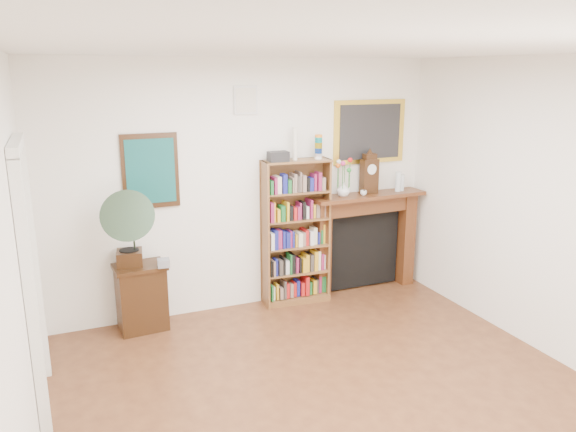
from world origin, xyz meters
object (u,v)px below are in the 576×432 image
object	(u,v)px
fireplace	(364,233)
gramophone	(129,224)
cd_stack	(164,263)
flower_vase	(343,189)
bottle_left	(398,182)
bookshelf	(296,224)
side_cabinet	(142,297)
bottle_right	(402,183)
mantel_clock	(369,174)
teacup	(364,193)

from	to	relation	value
fireplace	gramophone	bearing A→B (deg)	-177.32
gramophone	cd_stack	xyz separation A→B (m)	(0.31, -0.04, -0.43)
flower_vase	bottle_left	size ratio (longest dim) A/B	0.68
bookshelf	fireplace	world-z (taller)	bookshelf
side_cabinet	bottle_right	size ratio (longest dim) A/B	3.56
bookshelf	bottle_left	bearing A→B (deg)	4.21
cd_stack	bottle_right	bearing A→B (deg)	3.64
side_cabinet	gramophone	size ratio (longest dim) A/B	0.85
side_cabinet	fireplace	world-z (taller)	fireplace
flower_vase	bottle_right	world-z (taller)	bottle_right
bookshelf	bottle_left	world-z (taller)	bookshelf
fireplace	bottle_right	xyz separation A→B (m)	(0.47, -0.06, 0.60)
gramophone	cd_stack	bearing A→B (deg)	1.77
cd_stack	flower_vase	bearing A→B (deg)	4.91
mantel_clock	flower_vase	distance (m)	0.39
bookshelf	gramophone	xyz separation A→B (m)	(-1.88, -0.16, 0.24)
cd_stack	flower_vase	distance (m)	2.24
mantel_clock	bottle_right	world-z (taller)	mantel_clock
cd_stack	bottle_left	bearing A→B (deg)	3.51
bookshelf	mantel_clock	bearing A→B (deg)	6.07
mantel_clock	bottle_left	world-z (taller)	mantel_clock
gramophone	bookshelf	bearing A→B (deg)	13.28
fireplace	teacup	world-z (taller)	teacup
mantel_clock	bottle_left	size ratio (longest dim) A/B	2.00
mantel_clock	bottle_right	bearing A→B (deg)	-6.64
mantel_clock	teacup	size ratio (longest dim) A/B	6.21
side_cabinet	teacup	bearing A→B (deg)	-4.11
side_cabinet	gramophone	world-z (taller)	gramophone
teacup	bottle_left	bearing A→B (deg)	4.98
cd_stack	bottle_right	xyz separation A→B (m)	(2.98, 0.19, 0.57)
teacup	bottle_left	xyz separation A→B (m)	(0.51, 0.04, 0.09)
bottle_left	bottle_right	bearing A→B (deg)	9.75
mantel_clock	bottle_left	distance (m)	0.41
gramophone	teacup	world-z (taller)	gramophone
bottle_left	side_cabinet	bearing A→B (deg)	-179.34
bottle_left	cd_stack	bearing A→B (deg)	-176.49
fireplace	bottle_left	distance (m)	0.75
gramophone	teacup	bearing A→B (deg)	10.59
fireplace	bottle_left	size ratio (longest dim) A/B	6.09
cd_stack	flower_vase	world-z (taller)	flower_vase
cd_stack	side_cabinet	bearing A→B (deg)	147.46
bookshelf	side_cabinet	xyz separation A→B (m)	(-1.79, -0.05, -0.59)
cd_stack	teacup	xyz separation A→B (m)	(2.41, 0.13, 0.50)
mantel_clock	gramophone	bearing A→B (deg)	-179.91
bookshelf	fireplace	distance (m)	0.96
fireplace	teacup	xyz separation A→B (m)	(-0.09, -0.11, 0.53)
fireplace	gramophone	xyz separation A→B (m)	(-2.81, -0.21, 0.46)
side_cabinet	mantel_clock	distance (m)	2.96
flower_vase	bottle_right	distance (m)	0.81
fireplace	mantel_clock	bearing A→B (deg)	-57.02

